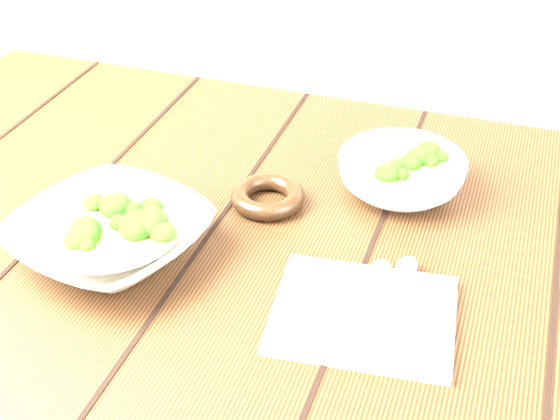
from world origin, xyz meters
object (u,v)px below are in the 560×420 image
soup_bowl_front (110,235)px  napkin (363,314)px  trivet (268,197)px  table (235,297)px  soup_bowl_back (401,174)px

soup_bowl_front → napkin: soup_bowl_front is taller
napkin → trivet: bearing=128.4°
table → soup_bowl_back: size_ratio=5.52×
napkin → soup_bowl_front: bearing=171.8°
table → trivet: 0.15m
table → soup_bowl_back: (0.19, 0.15, 0.15)m
soup_bowl_front → soup_bowl_back: soup_bowl_front is taller
table → napkin: (0.20, -0.11, 0.13)m
table → soup_bowl_front: soup_bowl_front is taller
table → trivet: trivet is taller
table → trivet: size_ratio=12.24×
table → napkin: napkin is taller
soup_bowl_back → soup_bowl_front: bearing=-140.4°
table → napkin: bearing=-29.5°
trivet → table: bearing=-113.5°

